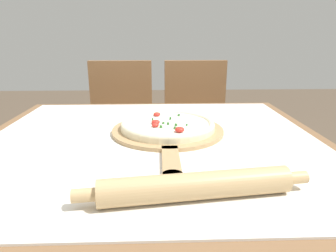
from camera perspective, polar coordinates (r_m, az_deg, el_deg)
name	(u,v)px	position (r m, az deg, el deg)	size (l,w,h in m)	color
dining_table	(153,172)	(0.97, -2.90, -8.76)	(1.10, 1.04, 0.74)	brown
towel_cloth	(152,140)	(0.93, -3.00, -2.62)	(1.02, 0.96, 0.00)	silver
pizza_peel	(168,132)	(0.97, -0.02, -1.17)	(0.37, 0.55, 0.01)	tan
pizza	(168,125)	(0.99, -0.07, 0.22)	(0.31, 0.31, 0.04)	beige
rolling_pin	(196,186)	(0.60, 5.35, -11.31)	(0.47, 0.10, 0.05)	tan
chair_left	(121,125)	(1.84, -8.93, 0.16)	(0.41, 0.41, 0.90)	brown
chair_right	(196,124)	(1.84, 5.45, 0.30)	(0.41, 0.41, 0.90)	brown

